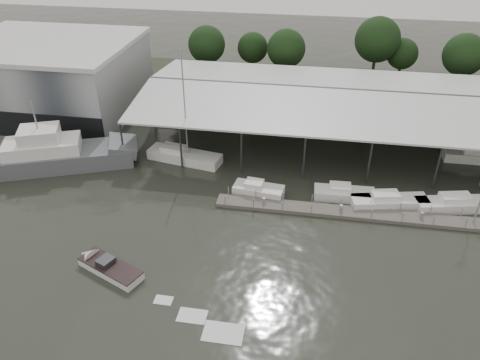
# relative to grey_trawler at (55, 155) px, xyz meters

# --- Properties ---
(ground) EXTENTS (200.00, 200.00, 0.00)m
(ground) POSITION_rel_grey_trawler_xyz_m (19.76, -14.27, -1.58)
(ground) COLOR #272C24
(ground) RESTS_ON ground
(land_strip_far) EXTENTS (140.00, 30.00, 0.30)m
(land_strip_far) POSITION_rel_grey_trawler_xyz_m (19.76, 27.73, -1.48)
(land_strip_far) COLOR #363A2C
(land_strip_far) RESTS_ON ground
(storage_warehouse) EXTENTS (24.50, 20.50, 10.50)m
(storage_warehouse) POSITION_rel_grey_trawler_xyz_m (-8.24, 15.68, 3.71)
(storage_warehouse) COLOR #9A9FA4
(storage_warehouse) RESTS_ON ground
(covered_boat_shed) EXTENTS (58.24, 24.00, 6.96)m
(covered_boat_shed) POSITION_rel_grey_trawler_xyz_m (36.76, 13.73, 4.55)
(covered_boat_shed) COLOR silver
(covered_boat_shed) RESTS_ON ground
(floating_dock) EXTENTS (28.00, 2.00, 1.40)m
(floating_dock) POSITION_rel_grey_trawler_xyz_m (34.76, -4.27, -1.38)
(floating_dock) COLOR #605B54
(floating_dock) RESTS_ON ground
(grey_trawler) EXTENTS (19.46, 11.55, 8.84)m
(grey_trawler) POSITION_rel_grey_trawler_xyz_m (0.00, 0.00, 0.00)
(grey_trawler) COLOR #565A5F
(grey_trawler) RESTS_ON ground
(white_sailboat) EXTENTS (9.51, 4.30, 14.18)m
(white_sailboat) POSITION_rel_grey_trawler_xyz_m (14.76, 3.84, -0.92)
(white_sailboat) COLOR white
(white_sailboat) RESTS_ON ground
(speedboat_underway) EXTENTS (16.87, 8.63, 2.00)m
(speedboat_underway) POSITION_rel_grey_trawler_xyz_m (13.22, -16.25, -1.19)
(speedboat_underway) COLOR white
(speedboat_underway) RESTS_ON ground
(moored_cruiser_0) EXTENTS (5.69, 2.88, 1.70)m
(moored_cruiser_0) POSITION_rel_grey_trawler_xyz_m (24.84, -2.13, -0.97)
(moored_cruiser_0) COLOR white
(moored_cruiser_0) RESTS_ON ground
(moored_cruiser_1) EXTENTS (6.52, 2.41, 1.70)m
(moored_cruiser_1) POSITION_rel_grey_trawler_xyz_m (34.10, -1.33, -0.97)
(moored_cruiser_1) COLOR white
(moored_cruiser_1) RESTS_ON ground
(moored_cruiser_2) EXTENTS (8.32, 3.81, 1.70)m
(moored_cruiser_2) POSITION_rel_grey_trawler_xyz_m (38.74, -2.10, -0.97)
(moored_cruiser_2) COLOR white
(moored_cruiser_2) RESTS_ON ground
(moored_cruiser_3) EXTENTS (9.33, 4.06, 1.70)m
(moored_cruiser_3) POSITION_rel_grey_trawler_xyz_m (45.94, -1.34, -0.97)
(moored_cruiser_3) COLOR white
(moored_cruiser_3) RESTS_ON ground
(horizon_tree_line) EXTENTS (72.79, 11.02, 11.19)m
(horizon_tree_line) POSITION_rel_grey_trawler_xyz_m (41.90, 33.71, 4.63)
(horizon_tree_line) COLOR #302015
(horizon_tree_line) RESTS_ON ground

